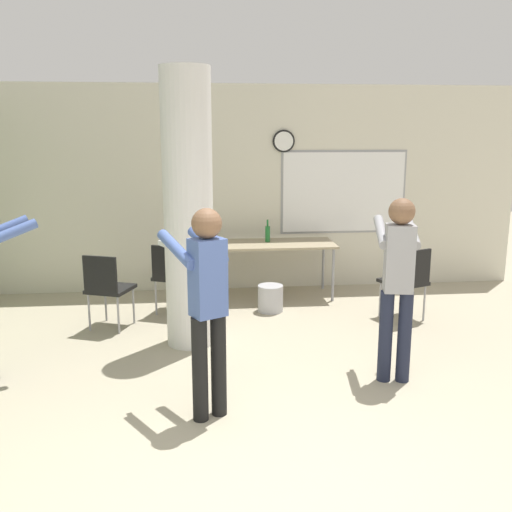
{
  "coord_description": "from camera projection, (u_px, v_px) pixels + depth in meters",
  "views": [
    {
      "loc": [
        -0.53,
        -2.81,
        2.2
      ],
      "look_at": [
        0.01,
        2.47,
        1.02
      ],
      "focal_mm": 40.0,
      "sensor_mm": 36.0,
      "label": 1
    }
  ],
  "objects": [
    {
      "name": "wall_back",
      "position": [
        238.0,
        189.0,
        7.87
      ],
      "size": [
        8.0,
        0.15,
        2.8
      ],
      "color": "beige",
      "rests_on": "ground_plane"
    },
    {
      "name": "support_pillar",
      "position": [
        188.0,
        211.0,
        5.73
      ],
      "size": [
        0.5,
        0.5,
        2.8
      ],
      "color": "white",
      "rests_on": "ground_plane"
    },
    {
      "name": "folding_table",
      "position": [
        266.0,
        246.0,
        7.55
      ],
      "size": [
        1.8,
        0.71,
        0.73
      ],
      "color": "tan",
      "rests_on": "ground_plane"
    },
    {
      "name": "bottle_on_table",
      "position": [
        268.0,
        233.0,
        7.61
      ],
      "size": [
        0.06,
        0.06,
        0.3
      ],
      "color": "#1E6B2D",
      "rests_on": "folding_table"
    },
    {
      "name": "waste_bin",
      "position": [
        270.0,
        298.0,
        7.04
      ],
      "size": [
        0.31,
        0.31,
        0.33
      ],
      "color": "#B2B2B7",
      "rests_on": "ground_plane"
    },
    {
      "name": "chair_mid_room",
      "position": [
        408.0,
        278.0,
        6.63
      ],
      "size": [
        0.57,
        0.57,
        0.87
      ],
      "color": "black",
      "rests_on": "ground_plane"
    },
    {
      "name": "chair_table_left",
      "position": [
        173.0,
        273.0,
        6.87
      ],
      "size": [
        0.57,
        0.57,
        0.87
      ],
      "color": "black",
      "rests_on": "ground_plane"
    },
    {
      "name": "chair_near_pillar",
      "position": [
        107.0,
        285.0,
        6.33
      ],
      "size": [
        0.57,
        0.57,
        0.87
      ],
      "color": "black",
      "rests_on": "ground_plane"
    },
    {
      "name": "person_playing_front",
      "position": [
        206.0,
        297.0,
        4.28
      ],
      "size": [
        0.56,
        0.66,
        1.65
      ],
      "color": "black",
      "rests_on": "ground_plane"
    },
    {
      "name": "person_playing_side",
      "position": [
        398.0,
        275.0,
        4.93
      ],
      "size": [
        0.44,
        0.67,
        1.64
      ],
      "color": "#1E2338",
      "rests_on": "ground_plane"
    }
  ]
}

